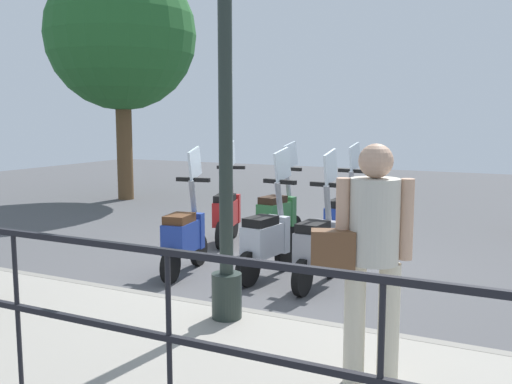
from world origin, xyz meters
The scene contains 12 objects.
ground_plane centered at (0.00, 0.00, 0.00)m, with size 28.00×28.00×0.00m, color #4C4C4F.
promenade_walkway centered at (-3.15, 0.00, 0.07)m, with size 2.20×20.00×0.15m.
fence_railing centered at (-4.20, 0.00, 0.89)m, with size 0.04×16.03×1.07m.
lamp_post_near centered at (-2.40, -0.49, 2.22)m, with size 0.26×0.90×4.64m.
pedestrian_with_bag centered at (-3.09, -1.93, 1.08)m, with size 0.45×0.62×1.59m.
tree_large centered at (3.84, 5.67, 3.71)m, with size 3.37×3.37×5.41m.
scooter_near_0 centered at (-0.70, -0.72, 0.48)m, with size 1.23×0.44×1.54m.
scooter_near_1 centered at (-0.65, -0.07, 0.48)m, with size 1.23×0.44×1.54m.
scooter_near_2 centered at (-0.92, 0.91, 0.48)m, with size 1.23×0.46×1.54m.
scooter_far_0 centered at (1.07, -0.46, 0.48)m, with size 1.23×0.44×1.54m.
scooter_far_1 centered at (0.96, 0.51, 0.48)m, with size 1.23×0.46×1.54m.
scooter_far_2 centered at (0.80, 1.28, 0.48)m, with size 1.21×0.53×1.54m.
Camera 1 is at (-6.62, -2.85, 1.91)m, focal length 40.00 mm.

